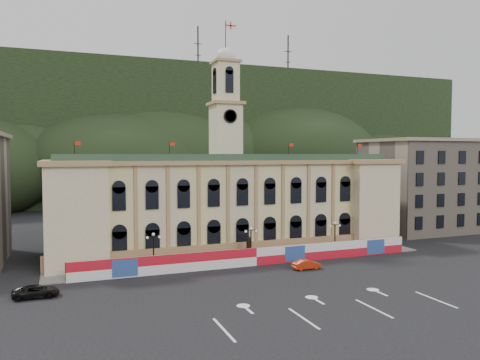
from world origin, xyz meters
name	(u,v)px	position (x,y,z in m)	size (l,w,h in m)	color
ground	(309,296)	(0.00, 0.00, 0.00)	(260.00, 260.00, 0.00)	black
lane_markings	(334,310)	(0.00, -5.00, 0.00)	(26.00, 10.00, 0.02)	white
hill_ridge	(138,143)	(0.03, 121.99, 19.48)	(230.00, 80.00, 64.00)	black
city_hall	(227,201)	(0.00, 27.63, 7.85)	(56.20, 17.60, 37.10)	beige
side_building_right	(421,185)	(43.00, 30.93, 9.33)	(21.00, 17.00, 18.60)	tan
hoarding_fence	(257,257)	(0.06, 15.07, 1.25)	(50.00, 0.44, 2.50)	red
pavement	(249,261)	(0.00, 17.75, 0.08)	(56.00, 5.50, 0.16)	slate
statue	(248,253)	(0.00, 18.00, 1.19)	(1.40, 1.40, 3.72)	#595651
lamp_left	(154,248)	(-14.00, 17.00, 3.07)	(1.96, 0.44, 5.15)	black
lamp_center	(251,241)	(0.00, 17.00, 3.07)	(1.96, 0.44, 5.15)	black
lamp_right	(335,235)	(14.00, 17.00, 3.07)	(1.96, 0.44, 5.15)	black
red_sedan	(307,264)	(5.54, 10.65, 0.66)	(4.02, 1.48, 1.31)	#AC260C
black_suv	(36,291)	(-28.07, 10.09, 0.67)	(4.87, 2.29, 1.35)	black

